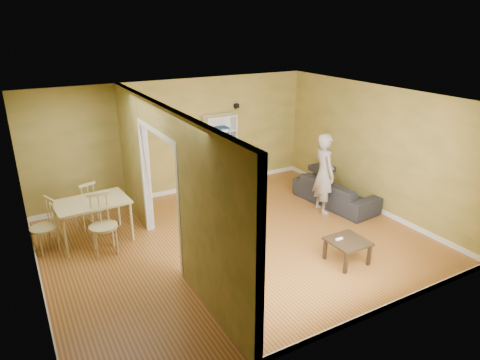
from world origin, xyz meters
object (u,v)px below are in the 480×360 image
person (325,167)px  coffee_table (348,244)px  chair_far (85,204)px  sofa (335,188)px  chair_near (103,225)px  chair_left (43,226)px  dining_table (92,205)px  bookshelf (219,152)px

person → coffee_table: person is taller
coffee_table → chair_far: 4.93m
chair_far → coffee_table: bearing=115.7°
sofa → chair_near: chair_near is taller
sofa → coffee_table: 2.40m
chair_far → chair_left: bearing=18.5°
dining_table → chair_near: 0.56m
dining_table → chair_near: chair_near is taller
sofa → bookshelf: bookshelf is taller
sofa → chair_left: 5.81m
person → coffee_table: size_ratio=3.28×
person → coffee_table: 2.12m
bookshelf → chair_far: bearing=-168.6°
person → chair_near: bearing=94.5°
coffee_table → chair_near: 4.12m
bookshelf → dining_table: 3.46m
chair_left → coffee_table: bearing=36.0°
dining_table → sofa: bearing=-10.0°
bookshelf → chair_near: (-3.13, -1.82, -0.35)m
person → dining_table: person is taller
sofa → person: person is taller
sofa → chair_near: 4.86m
bookshelf → chair_left: bearing=-162.2°
coffee_table → chair_left: (-4.32, 2.81, 0.14)m
person → sofa: bearing=-61.7°
sofa → chair_far: 5.16m
chair_far → chair_near: bearing=74.4°
bookshelf → coffee_table: bearing=-85.9°
dining_table → coffee_table: bearing=-38.8°
dining_table → chair_far: bearing=91.8°
dining_table → bookshelf: bearing=22.1°
coffee_table → chair_far: chair_far is taller
chair_far → sofa: bearing=143.2°
person → chair_near: size_ratio=1.88×
bookshelf → person: bearing=-61.9°
bookshelf → chair_far: bookshelf is taller
coffee_table → person: bearing=62.2°
sofa → coffee_table: bearing=138.2°
chair_near → chair_far: 1.18m
sofa → person: size_ratio=0.98×
coffee_table → chair_far: size_ratio=0.63×
coffee_table → chair_left: 5.16m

